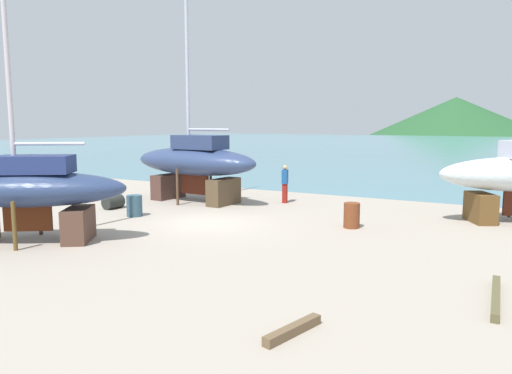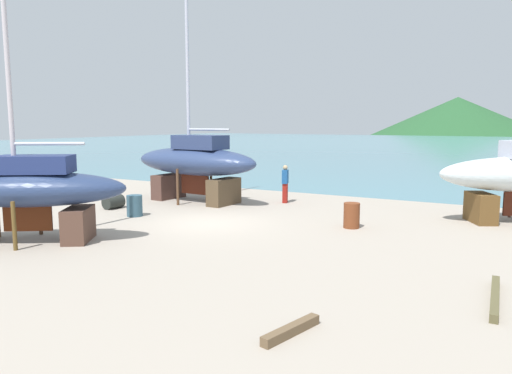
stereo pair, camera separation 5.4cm
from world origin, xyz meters
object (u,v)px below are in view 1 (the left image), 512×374
(barrel_ochre, at_px, (113,202))
(barrel_tipped_right, at_px, (134,206))
(sailboat_small_center, at_px, (27,191))
(sailboat_large_starboard, at_px, (195,162))
(worker, at_px, (285,183))
(barrel_tipped_left, at_px, (352,215))

(barrel_ochre, xyz_separation_m, barrel_tipped_right, (2.00, -0.85, 0.13))
(sailboat_small_center, bearing_deg, sailboat_large_starboard, -122.76)
(barrel_ochre, bearing_deg, sailboat_small_center, -69.79)
(sailboat_small_center, relative_size, worker, 5.36)
(worker, bearing_deg, barrel_tipped_right, 41.24)
(sailboat_small_center, height_order, barrel_tipped_right, sailboat_small_center)
(barrel_tipped_right, bearing_deg, barrel_tipped_left, 14.12)
(sailboat_small_center, bearing_deg, barrel_ochre, -102.89)
(worker, relative_size, barrel_tipped_left, 1.96)
(sailboat_large_starboard, relative_size, worker, 6.29)
(sailboat_large_starboard, xyz_separation_m, sailboat_small_center, (0.05, -8.81, -0.25))
(sailboat_large_starboard, distance_m, barrel_tipped_right, 4.34)
(barrel_tipped_left, xyz_separation_m, barrel_tipped_right, (-8.20, -2.06, -0.03))
(sailboat_small_center, relative_size, barrel_tipped_left, 10.52)
(sailboat_large_starboard, relative_size, sailboat_small_center, 1.17)
(sailboat_large_starboard, distance_m, barrel_tipped_left, 8.56)
(barrel_tipped_right, bearing_deg, sailboat_small_center, -89.37)
(barrel_tipped_left, height_order, barrel_tipped_right, barrel_tipped_left)
(sailboat_large_starboard, height_order, worker, sailboat_large_starboard)
(sailboat_large_starboard, bearing_deg, sailboat_small_center, 94.86)
(worker, xyz_separation_m, barrel_ochre, (-5.83, -4.95, -0.62))
(worker, xyz_separation_m, barrel_tipped_right, (-3.83, -5.80, -0.49))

